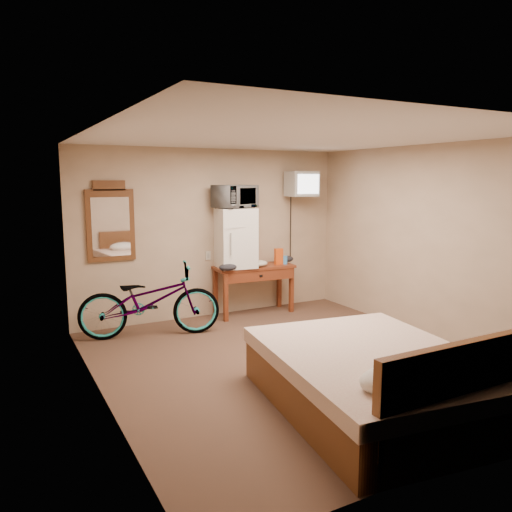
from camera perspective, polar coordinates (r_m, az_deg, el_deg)
name	(u,v)px	position (r m, az deg, el deg)	size (l,w,h in m)	color
room	(295,253)	(5.49, 4.49, 0.36)	(4.60, 4.64, 2.50)	#453022
desk	(255,275)	(7.59, -0.12, -2.14)	(1.25, 0.55, 0.75)	maroon
mini_fridge	(235,238)	(7.42, -2.39, 2.09)	(0.59, 0.57, 0.88)	white
microwave	(235,197)	(7.38, -2.42, 6.80)	(0.61, 0.41, 0.34)	white
snack_bag	(279,256)	(7.71, 2.61, -0.05)	(0.12, 0.07, 0.25)	#CD4812
blue_cup	(285,260)	(7.74, 3.34, -0.46)	(0.07, 0.07, 0.13)	#3C87CD
cloth_cream	(257,263)	(7.50, 0.16, -0.86)	(0.32, 0.25, 0.10)	beige
cloth_dark_a	(228,267)	(7.18, -3.24, -1.29)	(0.27, 0.20, 0.10)	black
cloth_dark_b	(287,259)	(7.94, 3.54, -0.33)	(0.22, 0.18, 0.10)	black
crt_television	(302,184)	(7.90, 5.22, 8.20)	(0.47, 0.58, 0.39)	black
wall_mirror	(111,222)	(7.02, -16.29, 3.70)	(0.64, 0.04, 1.09)	brown
bicycle	(150,301)	(6.69, -12.03, -5.02)	(0.64, 1.82, 0.96)	black
bed	(377,379)	(4.69, 13.70, -13.49)	(1.97, 2.44, 0.90)	brown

